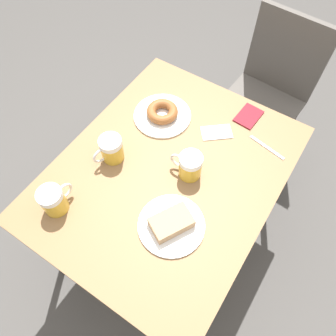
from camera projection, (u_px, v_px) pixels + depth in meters
The scene contains 11 objects.
ground_plane at pixel (168, 234), 1.89m from camera, with size 8.00×8.00×0.00m, color #474442.
table at pixel (168, 178), 1.34m from camera, with size 0.82×1.04×0.71m.
chair at pixel (272, 84), 1.77m from camera, with size 0.43×0.43×0.90m.
plate_with_cake at pixel (171, 224), 1.15m from camera, with size 0.24×0.24×0.05m.
plate_with_donut at pixel (162, 113), 1.42m from camera, with size 0.25×0.25×0.05m.
beer_mug_left at pixel (111, 149), 1.28m from camera, with size 0.09×0.13×0.11m.
beer_mug_center at pixel (54, 200), 1.16m from camera, with size 0.09×0.13×0.11m.
beer_mug_right at pixel (190, 166), 1.24m from camera, with size 0.13×0.09×0.11m.
napkin_folded at pixel (217, 132), 1.39m from camera, with size 0.15×0.14×0.00m.
fork at pixel (267, 147), 1.35m from camera, with size 0.17×0.04×0.00m.
passport_near_edge at pixel (249, 116), 1.43m from camera, with size 0.10×0.13×0.01m.
Camera 1 is at (0.37, -0.56, 1.81)m, focal length 35.00 mm.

